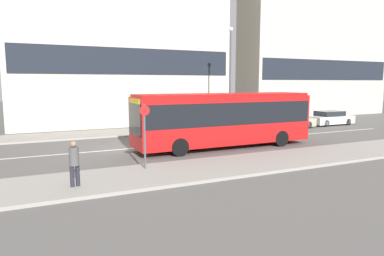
# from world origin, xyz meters

# --- Properties ---
(ground_plane) EXTENTS (120.00, 120.00, 0.00)m
(ground_plane) POSITION_xyz_m (0.00, 0.00, 0.00)
(ground_plane) COLOR #595654
(sidewalk_near) EXTENTS (44.00, 3.50, 0.13)m
(sidewalk_near) POSITION_xyz_m (0.00, -6.25, 0.07)
(sidewalk_near) COLOR gray
(sidewalk_near) RESTS_ON ground_plane
(sidewalk_far) EXTENTS (44.00, 3.50, 0.13)m
(sidewalk_far) POSITION_xyz_m (0.00, 6.25, 0.07)
(sidewalk_far) COLOR gray
(sidewalk_far) RESTS_ON ground_plane
(lane_centerline) EXTENTS (41.80, 0.16, 0.01)m
(lane_centerline) POSITION_xyz_m (0.00, 0.00, 0.00)
(lane_centerline) COLOR silver
(lane_centerline) RESTS_ON ground_plane
(apartment_block_left_tower) EXTENTS (19.33, 6.50, 20.36)m
(apartment_block_left_tower) POSITION_xyz_m (2.92, 12.71, 10.18)
(apartment_block_left_tower) COLOR beige
(apartment_block_left_tower) RESTS_ON ground_plane
(apartment_block_right_tower) EXTENTS (18.91, 4.52, 18.96)m
(apartment_block_right_tower) POSITION_xyz_m (25.57, 11.72, 9.47)
(apartment_block_right_tower) COLOR #B7B2A3
(apartment_block_right_tower) RESTS_ON ground_plane
(city_bus) EXTENTS (10.72, 2.59, 3.18)m
(city_bus) POSITION_xyz_m (5.38, -1.94, 1.83)
(city_bus) COLOR red
(city_bus) RESTS_ON ground_plane
(parked_car_0) EXTENTS (4.12, 1.85, 1.41)m
(parked_car_0) POSITION_xyz_m (14.81, 3.22, 0.66)
(parked_car_0) COLOR #A39E84
(parked_car_0) RESTS_ON ground_plane
(parked_car_1) EXTENTS (4.25, 1.77, 1.27)m
(parked_car_1) POSITION_xyz_m (19.60, 3.37, 0.61)
(parked_car_1) COLOR silver
(parked_car_1) RESTS_ON ground_plane
(pedestrian_near_stop) EXTENTS (0.35, 0.34, 1.64)m
(pedestrian_near_stop) POSITION_xyz_m (-3.51, -6.74, 1.06)
(pedestrian_near_stop) COLOR #23232D
(pedestrian_near_stop) RESTS_ON sidewalk_near
(bus_stop_sign) EXTENTS (0.44, 0.12, 2.79)m
(bus_stop_sign) POSITION_xyz_m (-0.47, -5.33, 1.75)
(bus_stop_sign) COLOR #4C4C51
(bus_stop_sign) RESTS_ON sidewalk_near
(street_lamp) EXTENTS (0.36, 0.36, 8.10)m
(street_lamp) POSITION_xyz_m (10.00, 4.99, 4.97)
(street_lamp) COLOR #4C4C51
(street_lamp) RESTS_ON sidewalk_far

